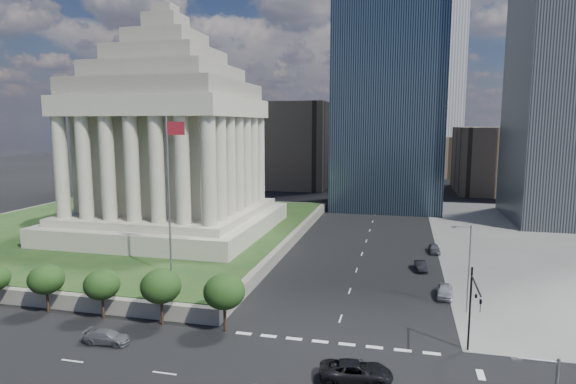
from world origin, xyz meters
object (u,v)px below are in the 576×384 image
(pickup_truck, at_px, (356,372))
(street_lamp_north, at_px, (467,263))
(war_memorial, at_px, (169,121))
(suv_grey, at_px, (107,337))
(parked_sedan_far, at_px, (434,249))
(flagpole, at_px, (170,188))
(parked_sedan_near, at_px, (445,291))
(parked_sedan_mid, at_px, (421,266))
(traffic_signal_ne, at_px, (473,303))

(pickup_truck, bearing_deg, street_lamp_north, -39.35)
(war_memorial, distance_m, suv_grey, 46.18)
(parked_sedan_far, bearing_deg, street_lamp_north, -88.67)
(flagpole, bearing_deg, suv_grey, -87.05)
(suv_grey, bearing_deg, flagpole, -0.34)
(war_memorial, relative_size, street_lamp_north, 3.90)
(parked_sedan_near, bearing_deg, war_memorial, 162.51)
(parked_sedan_mid, relative_size, parked_sedan_far, 0.97)
(pickup_truck, bearing_deg, war_memorial, 33.91)
(war_memorial, distance_m, pickup_truck, 58.48)
(suv_grey, distance_m, parked_sedan_mid, 43.29)
(street_lamp_north, bearing_deg, war_memorial, 154.08)
(war_memorial, height_order, parked_sedan_near, war_memorial)
(war_memorial, height_order, flagpole, war_memorial)
(war_memorial, distance_m, traffic_signal_ne, 60.00)
(suv_grey, relative_size, parked_sedan_mid, 1.11)
(traffic_signal_ne, relative_size, suv_grey, 1.78)
(war_memorial, height_order, traffic_signal_ne, war_memorial)
(war_memorial, xyz_separation_m, flagpole, (12.17, -24.00, -8.29))
(war_memorial, xyz_separation_m, traffic_signal_ne, (46.50, -34.30, -16.15))
(traffic_signal_ne, bearing_deg, suv_grey, -171.74)
(traffic_signal_ne, xyz_separation_m, suv_grey, (-33.55, -4.87, -4.60))
(parked_sedan_far, bearing_deg, suv_grey, -130.78)
(war_memorial, xyz_separation_m, pickup_truck, (36.88, -40.45, -20.57))
(suv_grey, xyz_separation_m, parked_sedan_mid, (30.05, 31.17, 0.01))
(traffic_signal_ne, distance_m, suv_grey, 34.21)
(traffic_signal_ne, relative_size, pickup_truck, 1.33)
(parked_sedan_near, height_order, parked_sedan_mid, parked_sedan_near)
(street_lamp_north, relative_size, pickup_truck, 1.67)
(flagpole, bearing_deg, pickup_truck, -33.66)
(traffic_signal_ne, bearing_deg, street_lamp_north, 85.81)
(street_lamp_north, bearing_deg, pickup_truck, -120.91)
(street_lamp_north, bearing_deg, parked_sedan_far, 94.19)
(parked_sedan_near, height_order, parked_sedan_far, parked_sedan_near)
(flagpole, distance_m, parked_sedan_far, 44.35)
(street_lamp_north, height_order, pickup_truck, street_lamp_north)
(traffic_signal_ne, height_order, suv_grey, traffic_signal_ne)
(flagpole, xyz_separation_m, pickup_truck, (24.71, -16.45, -12.28))
(traffic_signal_ne, relative_size, parked_sedan_mid, 1.98)
(war_memorial, relative_size, traffic_signal_ne, 4.88)
(war_memorial, height_order, suv_grey, war_memorial)
(flagpole, relative_size, parked_sedan_mid, 4.96)
(street_lamp_north, bearing_deg, parked_sedan_near, 112.12)
(parked_sedan_mid, xyz_separation_m, parked_sedan_far, (2.46, 10.55, 0.04))
(flagpole, bearing_deg, parked_sedan_far, 38.57)
(street_lamp_north, xyz_separation_m, pickup_truck, (-10.45, -17.45, -4.83))
(parked_sedan_near, bearing_deg, flagpole, -166.00)
(pickup_truck, relative_size, parked_sedan_far, 1.45)
(street_lamp_north, distance_m, suv_grey, 38.32)
(war_memorial, xyz_separation_m, parked_sedan_near, (45.50, -18.50, -20.62))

